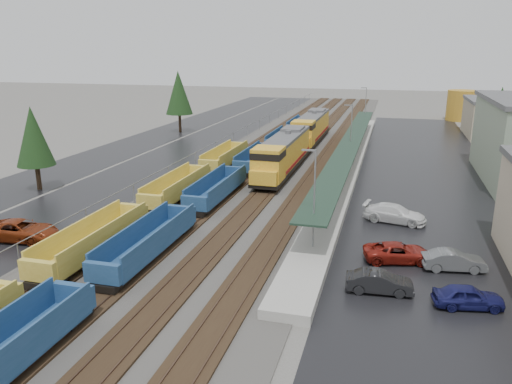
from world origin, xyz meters
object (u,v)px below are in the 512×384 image
(locomotive_lead, at_px, (283,154))
(well_string_yellow, at_px, (94,242))
(parked_car_east_d, at_px, (468,297))
(locomotive_trail, at_px, (311,128))
(parked_car_east_a, at_px, (379,282))
(parked_car_east_b, at_px, (398,253))
(parked_car_west_c, at_px, (20,230))
(storage_tank, at_px, (462,106))
(parked_car_east_c, at_px, (395,214))
(well_string_blue, at_px, (217,190))
(parked_car_east_e, at_px, (454,261))

(locomotive_lead, relative_size, well_string_yellow, 0.29)
(locomotive_lead, bearing_deg, parked_car_east_d, -58.88)
(locomotive_lead, bearing_deg, locomotive_trail, 90.00)
(parked_car_east_a, bearing_deg, well_string_yellow, 84.30)
(well_string_yellow, height_order, parked_car_east_b, well_string_yellow)
(locomotive_trail, bearing_deg, parked_car_west_c, -107.85)
(locomotive_lead, height_order, parked_car_east_a, locomotive_lead)
(parked_car_west_c, bearing_deg, storage_tank, -33.06)
(storage_tank, bearing_deg, parked_car_west_c, -116.75)
(parked_car_east_b, xyz_separation_m, parked_car_east_c, (-0.31, 8.68, 0.10))
(parked_car_east_b, height_order, parked_car_east_d, parked_car_east_d)
(parked_car_east_a, bearing_deg, parked_car_east_b, -17.08)
(well_string_blue, distance_m, parked_car_east_e, 24.11)
(parked_car_east_e, bearing_deg, locomotive_lead, 26.44)
(locomotive_trail, bearing_deg, locomotive_lead, -90.00)
(well_string_yellow, height_order, parked_car_east_c, well_string_yellow)
(well_string_yellow, xyz_separation_m, parked_car_east_b, (21.60, 4.89, -0.45))
(parked_car_east_d, bearing_deg, parked_car_west_c, 75.98)
(storage_tank, distance_m, parked_car_west_c, 93.17)
(parked_car_east_e, bearing_deg, well_string_blue, 52.52)
(parked_car_east_d, bearing_deg, locomotive_trail, 8.99)
(well_string_blue, height_order, parked_car_east_b, well_string_blue)
(locomotive_lead, relative_size, parked_car_east_a, 5.04)
(locomotive_trail, relative_size, well_string_blue, 0.21)
(well_string_blue, bearing_deg, parked_car_west_c, -128.40)
(parked_car_east_b, bearing_deg, well_string_yellow, 88.97)
(well_string_yellow, xyz_separation_m, well_string_blue, (4.00, 15.69, -0.02))
(well_string_blue, distance_m, parked_car_east_c, 17.42)
(well_string_yellow, relative_size, parked_car_west_c, 12.39)
(well_string_yellow, relative_size, storage_tank, 11.51)
(parked_car_east_a, bearing_deg, locomotive_trail, 9.34)
(parked_car_west_c, bearing_deg, parked_car_east_b, -89.14)
(well_string_yellow, distance_m, parked_car_east_c, 25.25)
(well_string_yellow, relative_size, parked_car_east_d, 18.00)
(parked_car_east_a, distance_m, parked_car_east_b, 5.34)
(parked_car_east_d, relative_size, parked_car_east_e, 0.95)
(locomotive_lead, bearing_deg, well_string_blue, -107.69)
(parked_car_west_c, bearing_deg, parked_car_east_a, -99.52)
(well_string_yellow, bearing_deg, parked_car_west_c, 170.55)
(well_string_yellow, xyz_separation_m, parked_car_west_c, (-7.45, 1.24, -0.32))
(well_string_blue, bearing_deg, storage_tank, 66.09)
(parked_car_west_c, height_order, parked_car_east_d, parked_car_west_c)
(locomotive_lead, xyz_separation_m, parked_car_east_a, (12.46, -28.56, -1.84))
(locomotive_trail, xyz_separation_m, storage_tank, (26.47, 35.18, 0.64))
(storage_tank, distance_m, parked_car_east_c, 72.09)
(locomotive_trail, xyz_separation_m, well_string_yellow, (-8.00, -49.23, -1.39))
(storage_tank, bearing_deg, well_string_blue, -113.91)
(parked_car_west_c, distance_m, parked_car_east_c, 31.28)
(well_string_yellow, distance_m, parked_car_west_c, 7.56)
(storage_tank, bearing_deg, locomotive_trail, -126.96)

